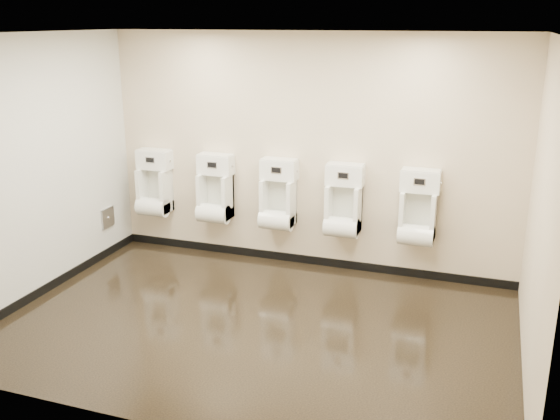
# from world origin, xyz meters

# --- Properties ---
(ground) EXTENTS (5.00, 3.50, 0.00)m
(ground) POSITION_xyz_m (0.00, 0.00, 0.00)
(ground) COLOR black
(ground) RESTS_ON ground
(ceiling) EXTENTS (5.00, 3.50, 0.00)m
(ceiling) POSITION_xyz_m (0.00, 0.00, 2.80)
(ceiling) COLOR white
(back_wall) EXTENTS (5.00, 0.02, 2.80)m
(back_wall) POSITION_xyz_m (0.00, 1.75, 1.40)
(back_wall) COLOR beige
(back_wall) RESTS_ON ground
(front_wall) EXTENTS (5.00, 0.02, 2.80)m
(front_wall) POSITION_xyz_m (0.00, -1.75, 1.40)
(front_wall) COLOR beige
(front_wall) RESTS_ON ground
(left_wall) EXTENTS (0.02, 3.50, 2.80)m
(left_wall) POSITION_xyz_m (-2.50, 0.00, 1.40)
(left_wall) COLOR beige
(left_wall) RESTS_ON ground
(right_wall) EXTENTS (0.02, 3.50, 2.80)m
(right_wall) POSITION_xyz_m (2.50, 0.00, 1.40)
(right_wall) COLOR beige
(right_wall) RESTS_ON ground
(tile_overlay_left) EXTENTS (0.01, 3.50, 2.80)m
(tile_overlay_left) POSITION_xyz_m (-2.50, 0.00, 1.40)
(tile_overlay_left) COLOR silver
(tile_overlay_left) RESTS_ON ground
(skirting_back) EXTENTS (5.00, 0.02, 0.10)m
(skirting_back) POSITION_xyz_m (0.00, 1.74, 0.05)
(skirting_back) COLOR black
(skirting_back) RESTS_ON ground
(skirting_left) EXTENTS (0.02, 3.50, 0.10)m
(skirting_left) POSITION_xyz_m (-2.49, 0.00, 0.05)
(skirting_left) COLOR black
(skirting_left) RESTS_ON ground
(access_panel) EXTENTS (0.04, 0.25, 0.25)m
(access_panel) POSITION_xyz_m (-2.48, 1.20, 0.50)
(access_panel) COLOR #9E9EA3
(access_panel) RESTS_ON left_wall
(urinal_0) EXTENTS (0.45, 0.34, 0.84)m
(urinal_0) POSITION_xyz_m (-2.02, 1.60, 0.83)
(urinal_0) COLOR white
(urinal_0) RESTS_ON back_wall
(urinal_1) EXTENTS (0.45, 0.34, 0.84)m
(urinal_1) POSITION_xyz_m (-1.16, 1.60, 0.83)
(urinal_1) COLOR white
(urinal_1) RESTS_ON back_wall
(urinal_2) EXTENTS (0.45, 0.34, 0.84)m
(urinal_2) POSITION_xyz_m (-0.32, 1.60, 0.83)
(urinal_2) COLOR white
(urinal_2) RESTS_ON back_wall
(urinal_3) EXTENTS (0.45, 0.34, 0.84)m
(urinal_3) POSITION_xyz_m (0.49, 1.60, 0.83)
(urinal_3) COLOR white
(urinal_3) RESTS_ON back_wall
(urinal_4) EXTENTS (0.45, 0.34, 0.84)m
(urinal_4) POSITION_xyz_m (1.35, 1.60, 0.83)
(urinal_4) COLOR white
(urinal_4) RESTS_ON back_wall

